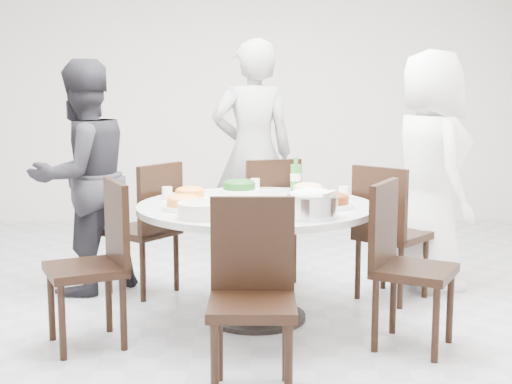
{
  "coord_description": "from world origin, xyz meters",
  "views": [
    {
      "loc": [
        0.14,
        -4.75,
        1.5
      ],
      "look_at": [
        0.2,
        -0.28,
        0.82
      ],
      "focal_mm": 50.0,
      "sensor_mm": 36.0,
      "label": 1
    }
  ],
  "objects_px": {
    "chair_s": "(252,301)",
    "diner_left": "(82,177)",
    "chair_sw": "(85,265)",
    "rice_bowl": "(312,206)",
    "chair_n": "(266,218)",
    "beverage_bottle": "(296,175)",
    "diner_middle": "(253,153)",
    "chair_se": "(415,267)",
    "soup_bowl": "(202,210)",
    "diner_right": "(429,170)",
    "chair_ne": "(393,232)",
    "chair_nw": "(142,228)",
    "dining_table": "(256,262)"
  },
  "relations": [
    {
      "from": "chair_n",
      "to": "chair_s",
      "type": "height_order",
      "value": "same"
    },
    {
      "from": "chair_s",
      "to": "dining_table",
      "type": "bearing_deg",
      "value": 89.49
    },
    {
      "from": "diner_right",
      "to": "beverage_bottle",
      "type": "distance_m",
      "value": 1.02
    },
    {
      "from": "rice_bowl",
      "to": "dining_table",
      "type": "bearing_deg",
      "value": 124.84
    },
    {
      "from": "rice_bowl",
      "to": "diner_left",
      "type": "bearing_deg",
      "value": 144.73
    },
    {
      "from": "diner_middle",
      "to": "rice_bowl",
      "type": "xyz_separation_m",
      "value": [
        0.32,
        -1.89,
        -0.12
      ]
    },
    {
      "from": "soup_bowl",
      "to": "beverage_bottle",
      "type": "relative_size",
      "value": 1.14
    },
    {
      "from": "chair_se",
      "to": "diner_left",
      "type": "height_order",
      "value": "diner_left"
    },
    {
      "from": "dining_table",
      "to": "chair_nw",
      "type": "distance_m",
      "value": 1.02
    },
    {
      "from": "chair_se",
      "to": "rice_bowl",
      "type": "height_order",
      "value": "chair_se"
    },
    {
      "from": "dining_table",
      "to": "chair_ne",
      "type": "distance_m",
      "value": 1.06
    },
    {
      "from": "chair_ne",
      "to": "chair_se",
      "type": "xyz_separation_m",
      "value": [
        -0.07,
        -0.94,
        0.0
      ]
    },
    {
      "from": "diner_right",
      "to": "beverage_bottle",
      "type": "height_order",
      "value": "diner_right"
    },
    {
      "from": "chair_nw",
      "to": "soup_bowl",
      "type": "distance_m",
      "value": 1.21
    },
    {
      "from": "chair_nw",
      "to": "beverage_bottle",
      "type": "xyz_separation_m",
      "value": [
        1.1,
        -0.11,
        0.4
      ]
    },
    {
      "from": "chair_sw",
      "to": "rice_bowl",
      "type": "height_order",
      "value": "chair_sw"
    },
    {
      "from": "dining_table",
      "to": "chair_nw",
      "type": "xyz_separation_m",
      "value": [
        -0.81,
        0.61,
        0.1
      ]
    },
    {
      "from": "dining_table",
      "to": "diner_right",
      "type": "distance_m",
      "value": 1.55
    },
    {
      "from": "diner_middle",
      "to": "beverage_bottle",
      "type": "height_order",
      "value": "diner_middle"
    },
    {
      "from": "chair_n",
      "to": "chair_se",
      "type": "bearing_deg",
      "value": 103.35
    },
    {
      "from": "chair_ne",
      "to": "chair_n",
      "type": "relative_size",
      "value": 1.0
    },
    {
      "from": "chair_se",
      "to": "soup_bowl",
      "type": "height_order",
      "value": "chair_se"
    },
    {
      "from": "chair_s",
      "to": "diner_left",
      "type": "height_order",
      "value": "diner_left"
    },
    {
      "from": "chair_se",
      "to": "beverage_bottle",
      "type": "relative_size",
      "value": 3.84
    },
    {
      "from": "chair_nw",
      "to": "diner_middle",
      "type": "bearing_deg",
      "value": 173.16
    },
    {
      "from": "diner_middle",
      "to": "rice_bowl",
      "type": "bearing_deg",
      "value": 91.31
    },
    {
      "from": "chair_se",
      "to": "diner_left",
      "type": "bearing_deg",
      "value": 89.96
    },
    {
      "from": "chair_sw",
      "to": "beverage_bottle",
      "type": "bearing_deg",
      "value": 102.2
    },
    {
      "from": "chair_sw",
      "to": "chair_ne",
      "type": "bearing_deg",
      "value": 89.85
    },
    {
      "from": "dining_table",
      "to": "diner_middle",
      "type": "height_order",
      "value": "diner_middle"
    },
    {
      "from": "chair_ne",
      "to": "chair_s",
      "type": "xyz_separation_m",
      "value": [
        -1.0,
        -1.57,
        0.0
      ]
    },
    {
      "from": "dining_table",
      "to": "chair_s",
      "type": "distance_m",
      "value": 1.14
    },
    {
      "from": "chair_nw",
      "to": "chair_s",
      "type": "distance_m",
      "value": 1.91
    },
    {
      "from": "chair_se",
      "to": "rice_bowl",
      "type": "bearing_deg",
      "value": 112.12
    },
    {
      "from": "chair_sw",
      "to": "rice_bowl",
      "type": "distance_m",
      "value": 1.34
    },
    {
      "from": "chair_n",
      "to": "soup_bowl",
      "type": "distance_m",
      "value": 1.5
    },
    {
      "from": "chair_n",
      "to": "beverage_bottle",
      "type": "distance_m",
      "value": 0.64
    },
    {
      "from": "diner_middle",
      "to": "chair_sw",
      "type": "bearing_deg",
      "value": 54.54
    },
    {
      "from": "rice_bowl",
      "to": "beverage_bottle",
      "type": "height_order",
      "value": "beverage_bottle"
    },
    {
      "from": "dining_table",
      "to": "chair_sw",
      "type": "height_order",
      "value": "chair_sw"
    },
    {
      "from": "diner_right",
      "to": "beverage_bottle",
      "type": "xyz_separation_m",
      "value": [
        -0.99,
        -0.23,
        0.0
      ]
    },
    {
      "from": "chair_sw",
      "to": "chair_n",
      "type": "bearing_deg",
      "value": 118.04
    },
    {
      "from": "chair_s",
      "to": "diner_middle",
      "type": "distance_m",
      "value": 2.62
    },
    {
      "from": "chair_s",
      "to": "diner_middle",
      "type": "bearing_deg",
      "value": 90.64
    },
    {
      "from": "chair_n",
      "to": "chair_ne",
      "type": "bearing_deg",
      "value": 133.6
    },
    {
      "from": "chair_se",
      "to": "diner_right",
      "type": "bearing_deg",
      "value": 11.33
    },
    {
      "from": "diner_middle",
      "to": "soup_bowl",
      "type": "relative_size",
      "value": 6.6
    },
    {
      "from": "chair_ne",
      "to": "soup_bowl",
      "type": "height_order",
      "value": "chair_ne"
    },
    {
      "from": "chair_s",
      "to": "diner_left",
      "type": "xyz_separation_m",
      "value": [
        -1.2,
        1.78,
        0.36
      ]
    },
    {
      "from": "chair_nw",
      "to": "diner_middle",
      "type": "relative_size",
      "value": 0.51
    }
  ]
}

